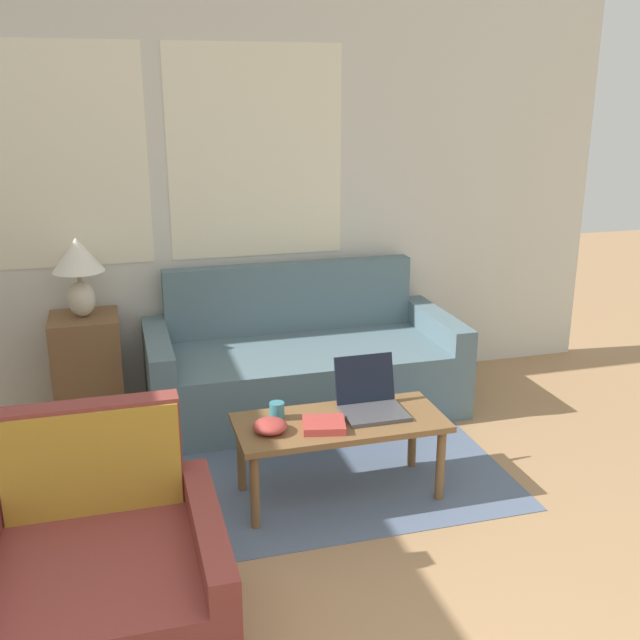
% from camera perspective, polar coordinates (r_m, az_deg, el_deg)
% --- Properties ---
extents(wall_back, '(5.85, 0.06, 2.60)m').
position_cam_1_polar(wall_back, '(4.76, -11.29, 9.36)').
color(wall_back, silver).
rests_on(wall_back, ground_plane).
extents(rug, '(1.83, 1.88, 0.01)m').
position_cam_1_polar(rug, '(4.27, -0.61, -9.66)').
color(rug, slate).
rests_on(rug, ground_plane).
extents(couch, '(1.90, 0.85, 0.86)m').
position_cam_1_polar(couch, '(4.71, -1.41, -3.58)').
color(couch, slate).
rests_on(couch, ground_plane).
extents(armchair, '(0.86, 0.81, 0.84)m').
position_cam_1_polar(armchair, '(2.90, -16.39, -19.03)').
color(armchair, brown).
rests_on(armchair, ground_plane).
extents(side_table, '(0.39, 0.39, 0.66)m').
position_cam_1_polar(side_table, '(4.69, -17.23, -3.57)').
color(side_table, brown).
rests_on(side_table, ground_plane).
extents(table_lamp, '(0.30, 0.30, 0.47)m').
position_cam_1_polar(table_lamp, '(4.51, -17.95, 4.01)').
color(table_lamp, beige).
rests_on(table_lamp, side_table).
extents(coffee_table, '(1.01, 0.45, 0.41)m').
position_cam_1_polar(coffee_table, '(3.66, 1.53, -8.32)').
color(coffee_table, brown).
rests_on(coffee_table, ground_plane).
extents(laptop, '(0.30, 0.31, 0.25)m').
position_cam_1_polar(laptop, '(3.72, 3.86, -6.10)').
color(laptop, '#47474C').
rests_on(laptop, coffee_table).
extents(cup_navy, '(0.07, 0.07, 0.08)m').
position_cam_1_polar(cup_navy, '(3.64, -3.30, -6.91)').
color(cup_navy, teal).
rests_on(cup_navy, coffee_table).
extents(snack_bowl, '(0.16, 0.16, 0.06)m').
position_cam_1_polar(snack_bowl, '(3.51, -3.83, -8.06)').
color(snack_bowl, '#B23D38').
rests_on(snack_bowl, coffee_table).
extents(book_red, '(0.23, 0.22, 0.04)m').
position_cam_1_polar(book_red, '(3.54, 0.30, -7.99)').
color(book_red, '#B23D38').
rests_on(book_red, coffee_table).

